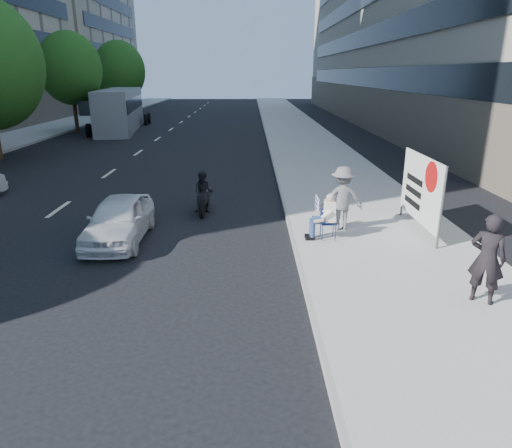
{
  "coord_description": "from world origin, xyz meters",
  "views": [
    {
      "loc": [
        0.25,
        -7.45,
        4.55
      ],
      "look_at": [
        0.38,
        2.5,
        1.25
      ],
      "focal_mm": 32.0,
      "sensor_mm": 36.0,
      "label": 1
    }
  ],
  "objects_px": {
    "motorcycle": "(204,194)",
    "bus": "(120,110)",
    "jogger": "(342,199)",
    "seated_protester": "(324,214)",
    "white_sedan_near": "(119,219)",
    "pedestrian_woman": "(487,259)",
    "protest_banner": "(421,189)"
  },
  "relations": [
    {
      "from": "protest_banner",
      "to": "motorcycle",
      "type": "xyz_separation_m",
      "value": [
        -6.47,
        2.38,
        -0.76
      ]
    },
    {
      "from": "protest_banner",
      "to": "motorcycle",
      "type": "relative_size",
      "value": 1.49
    },
    {
      "from": "motorcycle",
      "to": "seated_protester",
      "type": "bearing_deg",
      "value": -34.85
    },
    {
      "from": "motorcycle",
      "to": "jogger",
      "type": "bearing_deg",
      "value": -22.77
    },
    {
      "from": "pedestrian_woman",
      "to": "jogger",
      "type": "bearing_deg",
      "value": -31.98
    },
    {
      "from": "bus",
      "to": "jogger",
      "type": "bearing_deg",
      "value": -70.51
    },
    {
      "from": "motorcycle",
      "to": "bus",
      "type": "xyz_separation_m",
      "value": [
        -9.21,
        24.01,
        1.0
      ]
    },
    {
      "from": "jogger",
      "to": "motorcycle",
      "type": "height_order",
      "value": "jogger"
    },
    {
      "from": "pedestrian_woman",
      "to": "bus",
      "type": "height_order",
      "value": "bus"
    },
    {
      "from": "motorcycle",
      "to": "bus",
      "type": "height_order",
      "value": "bus"
    },
    {
      "from": "jogger",
      "to": "protest_banner",
      "type": "relative_size",
      "value": 0.61
    },
    {
      "from": "bus",
      "to": "white_sedan_near",
      "type": "bearing_deg",
      "value": -82.81
    },
    {
      "from": "seated_protester",
      "to": "protest_banner",
      "type": "relative_size",
      "value": 0.43
    },
    {
      "from": "protest_banner",
      "to": "bus",
      "type": "distance_m",
      "value": 30.7
    },
    {
      "from": "pedestrian_woman",
      "to": "bus",
      "type": "xyz_separation_m",
      "value": [
        -15.47,
        30.78,
        0.56
      ]
    },
    {
      "from": "pedestrian_woman",
      "to": "protest_banner",
      "type": "xyz_separation_m",
      "value": [
        0.22,
        4.4,
        0.33
      ]
    },
    {
      "from": "seated_protester",
      "to": "motorcycle",
      "type": "xyz_separation_m",
      "value": [
        -3.62,
        3.05,
        -0.24
      ]
    },
    {
      "from": "jogger",
      "to": "white_sedan_near",
      "type": "xyz_separation_m",
      "value": [
        -6.38,
        -0.47,
        -0.46
      ]
    },
    {
      "from": "jogger",
      "to": "pedestrian_woman",
      "type": "distance_m",
      "value": 4.93
    },
    {
      "from": "seated_protester",
      "to": "protest_banner",
      "type": "xyz_separation_m",
      "value": [
        2.85,
        0.67,
        0.53
      ]
    },
    {
      "from": "seated_protester",
      "to": "pedestrian_woman",
      "type": "xyz_separation_m",
      "value": [
        2.63,
        -3.72,
        0.2
      ]
    },
    {
      "from": "pedestrian_woman",
      "to": "motorcycle",
      "type": "bearing_deg",
      "value": -13.19
    },
    {
      "from": "jogger",
      "to": "motorcycle",
      "type": "xyz_separation_m",
      "value": [
        -4.25,
        2.27,
        -0.45
      ]
    },
    {
      "from": "jogger",
      "to": "protest_banner",
      "type": "distance_m",
      "value": 2.24
    },
    {
      "from": "pedestrian_woman",
      "to": "motorcycle",
      "type": "height_order",
      "value": "pedestrian_woman"
    },
    {
      "from": "jogger",
      "to": "seated_protester",
      "type": "bearing_deg",
      "value": 51.79
    },
    {
      "from": "seated_protester",
      "to": "bus",
      "type": "distance_m",
      "value": 29.96
    },
    {
      "from": "seated_protester",
      "to": "white_sedan_near",
      "type": "height_order",
      "value": "seated_protester"
    },
    {
      "from": "bus",
      "to": "motorcycle",
      "type": "bearing_deg",
      "value": -76.65
    },
    {
      "from": "jogger",
      "to": "protest_banner",
      "type": "xyz_separation_m",
      "value": [
        2.22,
        -0.11,
        0.31
      ]
    },
    {
      "from": "white_sedan_near",
      "to": "bus",
      "type": "distance_m",
      "value": 27.68
    },
    {
      "from": "seated_protester",
      "to": "jogger",
      "type": "relative_size",
      "value": 0.7
    }
  ]
}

